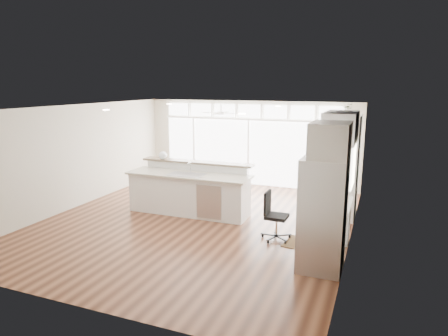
% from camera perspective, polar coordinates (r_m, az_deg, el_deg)
% --- Properties ---
extents(floor, '(7.00, 8.00, 0.02)m').
position_cam_1_polar(floor, '(9.64, -3.97, -7.70)').
color(floor, '#4A2516').
rests_on(floor, ground).
extents(ceiling, '(7.00, 8.00, 0.02)m').
position_cam_1_polar(ceiling, '(9.09, -4.22, 8.61)').
color(ceiling, white).
rests_on(ceiling, wall_back).
extents(wall_back, '(7.00, 0.04, 2.70)m').
position_cam_1_polar(wall_back, '(12.93, 3.64, 3.59)').
color(wall_back, beige).
rests_on(wall_back, floor).
extents(wall_front, '(7.00, 0.04, 2.70)m').
position_cam_1_polar(wall_front, '(6.05, -20.91, -6.92)').
color(wall_front, beige).
rests_on(wall_front, floor).
extents(wall_left, '(0.04, 8.00, 2.70)m').
position_cam_1_polar(wall_left, '(11.22, -20.41, 1.57)').
color(wall_left, beige).
rests_on(wall_left, floor).
extents(wall_right, '(0.04, 8.00, 2.70)m').
position_cam_1_polar(wall_right, '(8.39, 17.98, -1.56)').
color(wall_right, beige).
rests_on(wall_right, floor).
extents(glass_wall, '(5.80, 0.06, 2.08)m').
position_cam_1_polar(glass_wall, '(12.92, 3.54, 2.23)').
color(glass_wall, white).
rests_on(glass_wall, wall_back).
extents(transom_row, '(5.90, 0.06, 0.40)m').
position_cam_1_polar(transom_row, '(12.77, 3.62, 8.13)').
color(transom_row, white).
rests_on(transom_row, wall_back).
extents(desk_window, '(0.04, 0.85, 0.85)m').
position_cam_1_polar(desk_window, '(8.64, 17.95, 0.19)').
color(desk_window, white).
rests_on(desk_window, wall_right).
extents(ceiling_fan, '(1.16, 1.16, 0.32)m').
position_cam_1_polar(ceiling_fan, '(11.86, -0.43, 8.35)').
color(ceiling_fan, white).
rests_on(ceiling_fan, ceiling).
extents(recessed_lights, '(3.40, 3.00, 0.02)m').
position_cam_1_polar(recessed_lights, '(9.27, -3.67, 8.55)').
color(recessed_lights, silver).
rests_on(recessed_lights, ceiling).
extents(oven_cabinet, '(0.64, 1.20, 2.50)m').
position_cam_1_polar(oven_cabinet, '(10.19, 16.83, 0.25)').
color(oven_cabinet, white).
rests_on(oven_cabinet, floor).
extents(desk_nook, '(0.72, 1.30, 0.76)m').
position_cam_1_polar(desk_nook, '(8.97, 15.35, -6.99)').
color(desk_nook, white).
rests_on(desk_nook, floor).
extents(upper_cabinets, '(0.64, 1.30, 0.64)m').
position_cam_1_polar(upper_cabinets, '(8.55, 16.35, 5.59)').
color(upper_cabinets, white).
rests_on(upper_cabinets, wall_right).
extents(refrigerator, '(0.76, 0.90, 2.00)m').
position_cam_1_polar(refrigerator, '(7.22, 13.93, -6.37)').
color(refrigerator, '#B6B7BC').
rests_on(refrigerator, floor).
extents(fridge_cabinet, '(0.64, 0.90, 0.60)m').
position_cam_1_polar(fridge_cabinet, '(6.92, 14.96, 3.87)').
color(fridge_cabinet, white).
rests_on(fridge_cabinet, wall_right).
extents(framed_photos, '(0.06, 0.22, 0.80)m').
position_cam_1_polar(framed_photos, '(9.28, 18.17, 0.00)').
color(framed_photos, black).
rests_on(framed_photos, wall_right).
extents(kitchen_island, '(3.18, 1.23, 1.26)m').
position_cam_1_polar(kitchen_island, '(10.08, -5.05, -3.03)').
color(kitchen_island, white).
rests_on(kitchen_island, floor).
extents(rug, '(1.04, 0.81, 0.01)m').
position_cam_1_polar(rug, '(8.46, 11.99, -10.69)').
color(rug, '#3C2613').
rests_on(rug, floor).
extents(office_chair, '(0.54, 0.50, 1.02)m').
position_cam_1_polar(office_chair, '(8.48, 7.55, -6.84)').
color(office_chair, black).
rests_on(office_chair, floor).
extents(fishbowl, '(0.24, 0.24, 0.22)m').
position_cam_1_polar(fishbowl, '(10.70, -8.76, 1.80)').
color(fishbowl, white).
rests_on(fishbowl, kitchen_island).
extents(monitor, '(0.12, 0.46, 0.38)m').
position_cam_1_polar(monitor, '(8.81, 15.04, -3.43)').
color(monitor, black).
rests_on(monitor, desk_nook).
extents(keyboard, '(0.16, 0.36, 0.02)m').
position_cam_1_polar(keyboard, '(8.88, 13.89, -4.47)').
color(keyboard, silver).
rests_on(keyboard, desk_nook).
extents(potted_plant, '(0.25, 0.27, 0.21)m').
position_cam_1_polar(potted_plant, '(10.02, 17.30, 7.87)').
color(potted_plant, '#265927').
rests_on(potted_plant, oven_cabinet).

